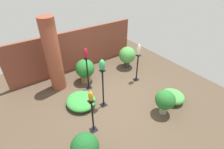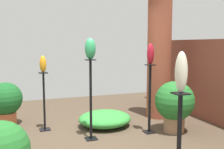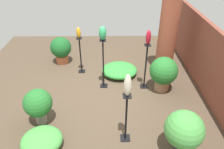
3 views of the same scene
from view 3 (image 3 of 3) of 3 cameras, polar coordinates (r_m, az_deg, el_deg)
The scene contains 17 objects.
ground_plane at distance 5.90m, azimuth -1.00°, elevation -4.85°, with size 8.00×8.00×0.00m, color #4C3D2D.
brick_wall_back at distance 5.98m, azimuth 24.38°, elevation 2.51°, with size 5.60×0.12×1.76m, color brown.
brick_pillar at distance 6.51m, azimuth 14.50°, elevation 11.38°, with size 0.53×0.53×2.70m, color brown.
pedestal_amber at distance 6.63m, azimuth -8.19°, elevation 4.56°, with size 0.20×0.20×1.12m.
pedestal_ruby at distance 5.89m, azimuth 8.72°, elevation 1.53°, with size 0.20×0.20×1.28m.
pedestal_ivory at distance 4.39m, azimuth 3.68°, elevation -11.84°, with size 0.20×0.20×1.13m.
pedestal_jade at distance 5.82m, azimuth -2.27°, elevation 2.18°, with size 0.20×0.20×1.40m.
art_vase_amber at distance 6.32m, azimuth -8.73°, elevation 10.74°, with size 0.13×0.13×0.32m, color orange.
art_vase_ruby at distance 5.49m, azimuth 9.48°, elevation 9.50°, with size 0.14×0.13×0.39m, color maroon.
art_vase_ivory at distance 3.85m, azimuth 4.10°, elevation -2.85°, with size 0.13×0.14×0.45m, color beige.
art_vase_jade at distance 5.41m, azimuth -2.48°, elevation 10.75°, with size 0.18×0.19×0.36m, color #2D9356.
potted_plant_front_left at distance 4.31m, azimuth 18.28°, elevation -13.69°, with size 0.73×0.73×0.96m.
potted_plant_walkway_edge at distance 7.30m, azimuth -13.18°, elevation 6.56°, with size 0.67×0.67×0.88m.
potted_plant_back_center at distance 5.89m, azimuth 13.29°, elevation 0.60°, with size 0.74×0.74×0.97m.
potted_plant_mid_left at distance 5.01m, azimuth -18.77°, elevation -7.27°, with size 0.62×0.62×0.85m.
foliage_bed_east at distance 4.68m, azimuth -17.86°, elevation -16.12°, with size 0.77×0.82×0.36m, color #479942.
foliage_bed_west at distance 6.60m, azimuth 1.98°, elevation 1.15°, with size 0.97×1.06×0.31m, color #338C38.
Camera 3 is at (4.70, 0.04, 3.57)m, focal length 35.00 mm.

